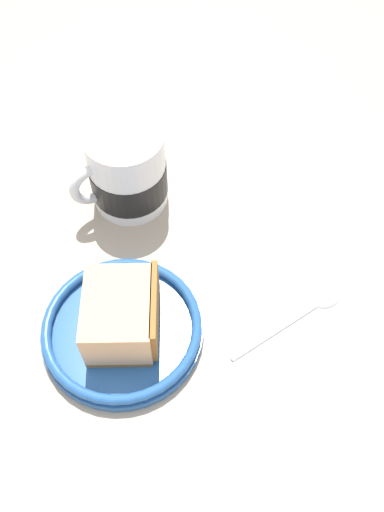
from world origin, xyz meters
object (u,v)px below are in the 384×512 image
teaspoon (310,309)px  small_plate (121,326)px  tea_mug (127,171)px  cake_slice (121,313)px

teaspoon → small_plate: bearing=166.5°
small_plate → teaspoon: size_ratio=1.16×
small_plate → tea_mug: size_ratio=1.41×
cake_slice → teaspoon: size_ratio=0.72×
small_plate → teaspoon: (18.48, -4.42, -0.66)cm
cake_slice → teaspoon: 19.05cm
cake_slice → tea_mug: bearing=71.5°
small_plate → tea_mug: 17.48cm
tea_mug → teaspoon: (12.80, -20.57, -4.21)cm
cake_slice → teaspoon: cake_slice is taller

